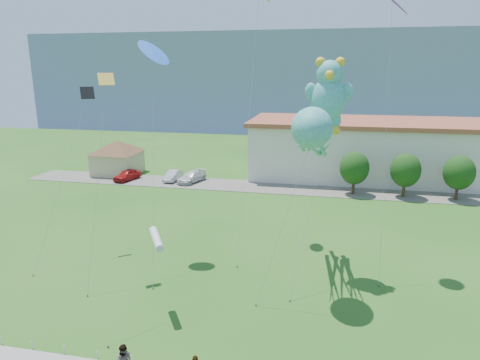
% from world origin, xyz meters
% --- Properties ---
extents(ground, '(160.00, 160.00, 0.00)m').
position_xyz_m(ground, '(0.00, 0.00, 0.00)').
color(ground, '#235818').
rests_on(ground, ground).
extents(parking_strip, '(70.00, 6.00, 0.06)m').
position_xyz_m(parking_strip, '(0.00, 35.00, 0.03)').
color(parking_strip, '#59544C').
rests_on(parking_strip, ground).
extents(hill_ridge, '(160.00, 50.00, 25.00)m').
position_xyz_m(hill_ridge, '(0.00, 120.00, 12.50)').
color(hill_ridge, gray).
rests_on(hill_ridge, ground).
extents(pavilion, '(9.20, 9.20, 5.00)m').
position_xyz_m(pavilion, '(-24.00, 38.00, 3.02)').
color(pavilion, tan).
rests_on(pavilion, ground).
extents(warehouse, '(61.00, 15.00, 8.20)m').
position_xyz_m(warehouse, '(26.00, 44.00, 4.12)').
color(warehouse, beige).
rests_on(warehouse, ground).
extents(tree_near, '(3.60, 3.60, 5.47)m').
position_xyz_m(tree_near, '(10.00, 34.00, 3.39)').
color(tree_near, '#3F2B19').
rests_on(tree_near, ground).
extents(tree_mid, '(3.60, 3.60, 5.47)m').
position_xyz_m(tree_mid, '(16.00, 34.00, 3.39)').
color(tree_mid, '#3F2B19').
rests_on(tree_mid, ground).
extents(tree_far, '(3.60, 3.60, 5.47)m').
position_xyz_m(tree_far, '(22.00, 34.00, 3.39)').
color(tree_far, '#3F2B19').
rests_on(tree_far, ground).
extents(parked_car_red, '(2.90, 4.76, 1.52)m').
position_xyz_m(parked_car_red, '(-20.82, 34.53, 0.82)').
color(parked_car_red, '#A31514').
rests_on(parked_car_red, parking_strip).
extents(parked_car_silver, '(1.70, 4.28, 1.39)m').
position_xyz_m(parked_car_silver, '(-14.44, 35.67, 0.75)').
color(parked_car_silver, silver).
rests_on(parked_car_silver, parking_strip).
extents(parked_car_white, '(3.57, 5.45, 1.47)m').
position_xyz_m(parked_car_white, '(-11.61, 35.45, 0.79)').
color(parked_car_white, silver).
rests_on(parked_car_white, parking_strip).
extents(octopus_kite, '(4.46, 10.28, 12.94)m').
position_xyz_m(octopus_kite, '(5.60, 9.93, 10.73)').
color(octopus_kite, teal).
rests_on(octopus_kite, ground).
extents(teddy_bear_kite, '(3.60, 6.90, 16.08)m').
position_xyz_m(teddy_bear_kite, '(6.53, 12.47, 13.51)').
color(teddy_bear_kite, teal).
rests_on(teddy_bear_kite, ground).
extents(small_kite_black, '(2.25, 7.89, 13.76)m').
position_xyz_m(small_kite_black, '(-13.42, 12.68, 11.64)').
color(small_kite_black, black).
rests_on(small_kite_black, ground).
extents(small_kite_yellow, '(1.29, 5.61, 14.99)m').
position_xyz_m(small_kite_yellow, '(-9.14, 8.83, 12.70)').
color(small_kite_yellow, gold).
rests_on(small_kite_yellow, ground).
extents(small_kite_white, '(1.70, 5.45, 5.44)m').
position_xyz_m(small_kite_white, '(-3.53, 3.91, 4.97)').
color(small_kite_white, silver).
rests_on(small_kite_white, ground).
extents(small_kite_purple, '(1.80, 5.75, 20.75)m').
position_xyz_m(small_kite_purple, '(10.66, 14.97, 19.54)').
color(small_kite_purple, purple).
rests_on(small_kite_purple, ground).
extents(small_kite_blue, '(3.01, 7.79, 17.20)m').
position_xyz_m(small_kite_blue, '(-7.08, 13.32, 16.13)').
color(small_kite_blue, blue).
rests_on(small_kite_blue, ground).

